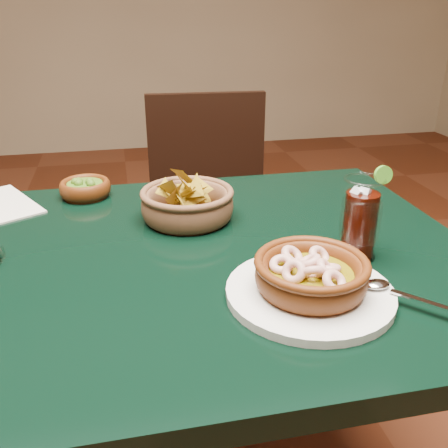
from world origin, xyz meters
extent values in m
cube|color=black|center=(0.00, 0.00, 0.73)|extent=(1.20, 0.80, 0.04)
cylinder|color=black|center=(0.54, 0.34, 0.35)|extent=(0.06, 0.06, 0.71)
cube|color=black|center=(0.25, 0.64, 0.44)|extent=(0.43, 0.43, 0.04)
cylinder|color=black|center=(0.06, 0.47, 0.22)|extent=(0.04, 0.04, 0.44)
cylinder|color=black|center=(0.42, 0.45, 0.22)|extent=(0.04, 0.04, 0.44)
cylinder|color=black|center=(0.08, 0.83, 0.22)|extent=(0.04, 0.04, 0.44)
cylinder|color=black|center=(0.43, 0.81, 0.22)|extent=(0.04, 0.04, 0.44)
cube|color=black|center=(0.26, 0.83, 0.68)|extent=(0.39, 0.05, 0.43)
cylinder|color=silver|center=(0.24, -0.18, 0.76)|extent=(0.26, 0.26, 0.01)
cylinder|color=#461D08|center=(0.24, -0.18, 0.77)|extent=(0.15, 0.15, 0.01)
torus|color=#461D08|center=(0.24, -0.18, 0.79)|extent=(0.19, 0.19, 0.04)
torus|color=#461D08|center=(0.24, -0.18, 0.81)|extent=(0.17, 0.17, 0.01)
cylinder|color=#625506|center=(0.24, -0.18, 0.79)|extent=(0.13, 0.13, 0.01)
torus|color=#D3A496|center=(0.26, -0.19, 0.80)|extent=(0.05, 0.05, 0.03)
torus|color=#D3A496|center=(0.27, -0.14, 0.80)|extent=(0.05, 0.04, 0.04)
torus|color=#D3A496|center=(0.24, -0.17, 0.80)|extent=(0.04, 0.05, 0.04)
torus|color=#D3A496|center=(0.22, -0.15, 0.80)|extent=(0.05, 0.05, 0.03)
torus|color=#D3A496|center=(0.20, -0.17, 0.80)|extent=(0.05, 0.05, 0.03)
torus|color=#D3A496|center=(0.21, -0.19, 0.80)|extent=(0.05, 0.05, 0.04)
torus|color=#D3A496|center=(0.23, -0.20, 0.80)|extent=(0.05, 0.04, 0.04)
torus|color=#D3A496|center=(0.26, -0.23, 0.80)|extent=(0.05, 0.05, 0.04)
torus|color=#D3A496|center=(0.26, -0.19, 0.80)|extent=(0.05, 0.05, 0.04)
cube|color=silver|center=(0.39, -0.26, 0.77)|extent=(0.08, 0.09, 0.00)
ellipsoid|color=silver|center=(0.34, -0.20, 0.77)|extent=(0.04, 0.03, 0.01)
cylinder|color=brown|center=(0.10, 0.15, 0.75)|extent=(0.16, 0.16, 0.01)
torus|color=brown|center=(0.10, 0.15, 0.78)|extent=(0.22, 0.22, 0.06)
torus|color=brown|center=(0.10, 0.15, 0.81)|extent=(0.19, 0.19, 0.01)
cone|color=olive|center=(0.10, 0.15, 0.80)|extent=(0.08, 0.04, 0.07)
cone|color=olive|center=(0.11, 0.15, 0.81)|extent=(0.10, 0.08, 0.06)
cone|color=olive|center=(0.07, 0.16, 0.78)|extent=(0.07, 0.07, 0.06)
cone|color=olive|center=(0.07, 0.11, 0.82)|extent=(0.07, 0.08, 0.09)
cone|color=olive|center=(0.10, 0.20, 0.83)|extent=(0.05, 0.09, 0.08)
cone|color=olive|center=(0.13, 0.16, 0.81)|extent=(0.06, 0.08, 0.08)
cone|color=olive|center=(0.08, 0.13, 0.82)|extent=(0.04, 0.07, 0.06)
cone|color=olive|center=(0.10, 0.15, 0.80)|extent=(0.09, 0.08, 0.05)
cone|color=olive|center=(0.12, 0.18, 0.82)|extent=(0.08, 0.08, 0.07)
cone|color=olive|center=(0.06, 0.12, 0.83)|extent=(0.06, 0.08, 0.09)
cone|color=olive|center=(0.11, 0.21, 0.79)|extent=(0.10, 0.06, 0.08)
cone|color=olive|center=(0.06, 0.15, 0.79)|extent=(0.09, 0.08, 0.05)
cone|color=olive|center=(0.09, 0.13, 0.78)|extent=(0.08, 0.10, 0.06)
cone|color=olive|center=(0.10, 0.15, 0.83)|extent=(0.05, 0.10, 0.09)
cone|color=olive|center=(0.11, 0.16, 0.80)|extent=(0.07, 0.05, 0.06)
cone|color=olive|center=(0.11, 0.17, 0.78)|extent=(0.07, 0.10, 0.07)
cone|color=olive|center=(0.14, 0.18, 0.79)|extent=(0.06, 0.08, 0.08)
cone|color=olive|center=(0.11, 0.17, 0.81)|extent=(0.10, 0.09, 0.05)
cone|color=olive|center=(0.11, 0.14, 0.82)|extent=(0.06, 0.09, 0.08)
cone|color=olive|center=(0.06, 0.14, 0.82)|extent=(0.06, 0.08, 0.08)
cone|color=olive|center=(0.12, 0.16, 0.80)|extent=(0.07, 0.07, 0.09)
cone|color=olive|center=(0.10, 0.16, 0.81)|extent=(0.08, 0.07, 0.09)
cylinder|color=#461D08|center=(-0.11, 0.33, 0.75)|extent=(0.10, 0.10, 0.01)
torus|color=#461D08|center=(-0.11, 0.33, 0.77)|extent=(0.13, 0.13, 0.04)
cylinder|color=#2B4C0F|center=(-0.11, 0.33, 0.78)|extent=(0.08, 0.08, 0.01)
sphere|color=#2B4C0F|center=(-0.13, 0.33, 0.79)|extent=(0.02, 0.02, 0.02)
sphere|color=#2B4C0F|center=(-0.12, 0.32, 0.79)|extent=(0.02, 0.02, 0.02)
sphere|color=#2B4C0F|center=(-0.13, 0.34, 0.79)|extent=(0.02, 0.02, 0.02)
sphere|color=#2B4C0F|center=(-0.10, 0.31, 0.79)|extent=(0.02, 0.02, 0.02)
sphere|color=#2B4C0F|center=(-0.10, 0.33, 0.79)|extent=(0.02, 0.02, 0.02)
cylinder|color=white|center=(0.37, -0.07, 0.75)|extent=(0.07, 0.07, 0.01)
torus|color=white|center=(0.37, -0.07, 0.82)|extent=(0.14, 0.14, 0.08)
cylinder|color=black|center=(0.37, -0.07, 0.81)|extent=(0.06, 0.06, 0.12)
cube|color=silver|center=(0.37, -0.07, 0.85)|extent=(0.03, 0.03, 0.03)
cube|color=silver|center=(0.37, -0.07, 0.87)|extent=(0.03, 0.03, 0.02)
cube|color=silver|center=(0.36, -0.07, 0.87)|extent=(0.03, 0.02, 0.03)
torus|color=white|center=(0.37, -0.07, 0.89)|extent=(0.07, 0.07, 0.00)
cylinder|color=#4A9725|center=(0.40, -0.07, 0.90)|extent=(0.03, 0.01, 0.03)
camera|label=1|loc=(-0.02, -0.79, 1.16)|focal=40.00mm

